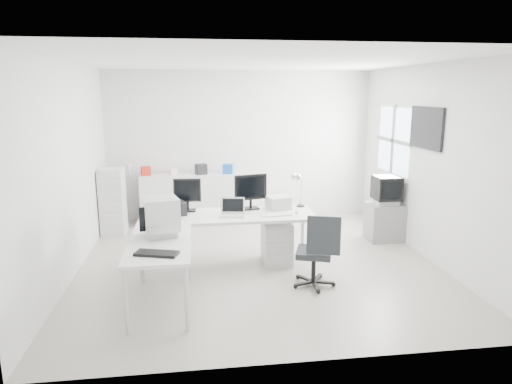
{
  "coord_description": "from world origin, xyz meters",
  "views": [
    {
      "loc": [
        -0.85,
        -6.14,
        2.41
      ],
      "look_at": [
        0.0,
        0.2,
        1.0
      ],
      "focal_mm": 32.0,
      "sensor_mm": 36.0,
      "label": 1
    }
  ],
  "objects": [
    {
      "name": "clutter_box_c",
      "position": [
        -0.75,
        2.24,
        1.01
      ],
      "size": [
        0.24,
        0.23,
        0.19
      ],
      "primitive_type": "cube",
      "rotation": [
        0.0,
        0.0,
        0.34
      ],
      "color": "black",
      "rests_on": "sideboard"
    },
    {
      "name": "wall_picture",
      "position": [
        2.47,
        0.1,
        1.9
      ],
      "size": [
        0.04,
        0.9,
        0.6
      ],
      "primitive_type": null,
      "color": "black",
      "rests_on": "right_wall"
    },
    {
      "name": "clutter_box_d",
      "position": [
        -0.25,
        2.24,
        1.0
      ],
      "size": [
        0.21,
        0.2,
        0.18
      ],
      "primitive_type": "cube",
      "rotation": [
        0.0,
        0.0,
        -0.28
      ],
      "color": "#184CA8",
      "rests_on": "sideboard"
    },
    {
      "name": "sideboard",
      "position": [
        -0.95,
        2.24,
        0.46
      ],
      "size": [
        1.83,
        0.46,
        0.91
      ],
      "primitive_type": "cube",
      "color": "silver",
      "rests_on": "floor"
    },
    {
      "name": "crt_tv",
      "position": [
        2.22,
        0.76,
        0.84
      ],
      "size": [
        0.5,
        0.48,
        0.45
      ],
      "primitive_type": null,
      "color": "black",
      "rests_on": "tv_cabinet"
    },
    {
      "name": "right_wall",
      "position": [
        2.5,
        0.0,
        1.4
      ],
      "size": [
        0.02,
        5.0,
        2.8
      ],
      "primitive_type": "cube",
      "color": "silver",
      "rests_on": "floor"
    },
    {
      "name": "laptop",
      "position": [
        -0.38,
        -0.15,
        0.87
      ],
      "size": [
        0.42,
        0.43,
        0.24
      ],
      "primitive_type": null,
      "rotation": [
        0.0,
        0.0,
        -0.18
      ],
      "color": "#B7B7BA",
      "rests_on": "main_desk"
    },
    {
      "name": "floor",
      "position": [
        0.0,
        0.0,
        0.0
      ],
      "size": [
        5.0,
        5.0,
        0.01
      ],
      "primitive_type": "cube",
      "color": "beige",
      "rests_on": "ground"
    },
    {
      "name": "filing_cabinet",
      "position": [
        -2.28,
        1.74,
        0.57
      ],
      "size": [
        0.4,
        0.47,
        1.13
      ],
      "primitive_type": "cube",
      "color": "silver",
      "rests_on": "floor"
    },
    {
      "name": "side_desk",
      "position": [
        -1.28,
        -1.15,
        0.38
      ],
      "size": [
        0.7,
        1.4,
        0.75
      ],
      "primitive_type": null,
      "color": "silver",
      "rests_on": "floor"
    },
    {
      "name": "ceiling",
      "position": [
        0.0,
        0.0,
        2.8
      ],
      "size": [
        5.0,
        5.0,
        0.01
      ],
      "primitive_type": "cube",
      "color": "white",
      "rests_on": "back_wall"
    },
    {
      "name": "inkjet_printer",
      "position": [
        -1.28,
        0.05,
        0.84
      ],
      "size": [
        0.6,
        0.53,
        0.18
      ],
      "primitive_type": "cube",
      "rotation": [
        0.0,
        0.0,
        0.31
      ],
      "color": "black",
      "rests_on": "main_desk"
    },
    {
      "name": "lcd_monitor_small",
      "position": [
        -0.98,
        0.2,
        0.99
      ],
      "size": [
        0.39,
        0.24,
        0.48
      ],
      "primitive_type": null,
      "rotation": [
        0.0,
        0.0,
        -0.06
      ],
      "color": "black",
      "rests_on": "main_desk"
    },
    {
      "name": "drawer_pedestal",
      "position": [
        0.27,
        0.0,
        0.3
      ],
      "size": [
        0.4,
        0.5,
        0.6
      ],
      "primitive_type": "cube",
      "color": "silver",
      "rests_on": "floor"
    },
    {
      "name": "white_mouse",
      "position": [
        0.52,
        -0.15,
        0.78
      ],
      "size": [
        0.05,
        0.05,
        0.05
      ],
      "primitive_type": "sphere",
      "color": "silver",
      "rests_on": "main_desk"
    },
    {
      "name": "clutter_box_a",
      "position": [
        -1.75,
        2.24,
        0.99
      ],
      "size": [
        0.2,
        0.18,
        0.16
      ],
      "primitive_type": "cube",
      "rotation": [
        0.0,
        0.0,
        0.29
      ],
      "color": "#B11E19",
      "rests_on": "sideboard"
    },
    {
      "name": "main_desk",
      "position": [
        -0.43,
        -0.05,
        0.38
      ],
      "size": [
        2.4,
        0.8,
        0.75
      ],
      "primitive_type": null,
      "color": "silver",
      "rests_on": "floor"
    },
    {
      "name": "clutter_bottle",
      "position": [
        -2.05,
        2.28,
        1.02
      ],
      "size": [
        0.07,
        0.07,
        0.22
      ],
      "primitive_type": "cylinder",
      "color": "silver",
      "rests_on": "sideboard"
    },
    {
      "name": "lcd_monitor_large",
      "position": [
        -0.08,
        0.2,
        1.0
      ],
      "size": [
        0.51,
        0.3,
        0.5
      ],
      "primitive_type": null,
      "rotation": [
        0.0,
        0.0,
        0.23
      ],
      "color": "black",
      "rests_on": "main_desk"
    },
    {
      "name": "window",
      "position": [
        2.48,
        1.2,
        1.6
      ],
      "size": [
        0.02,
        1.2,
        1.1
      ],
      "primitive_type": null,
      "color": "white",
      "rests_on": "right_wall"
    },
    {
      "name": "back_wall",
      "position": [
        0.0,
        2.5,
        1.4
      ],
      "size": [
        5.0,
        0.02,
        2.8
      ],
      "primitive_type": "cube",
      "color": "silver",
      "rests_on": "floor"
    },
    {
      "name": "tv_cabinet",
      "position": [
        2.22,
        0.76,
        0.31
      ],
      "size": [
        0.56,
        0.46,
        0.61
      ],
      "primitive_type": "cube",
      "color": "slate",
      "rests_on": "floor"
    },
    {
      "name": "crt_monitor",
      "position": [
        -1.28,
        -0.9,
        0.99
      ],
      "size": [
        0.51,
        0.51,
        0.48
      ],
      "primitive_type": null,
      "rotation": [
        0.0,
        0.0,
        0.26
      ],
      "color": "#B7B7BA",
      "rests_on": "side_desk"
    },
    {
      "name": "black_keyboard",
      "position": [
        -1.28,
        -1.55,
        0.76
      ],
      "size": [
        0.48,
        0.3,
        0.03
      ],
      "primitive_type": "cube",
      "rotation": [
        0.0,
        0.0,
        -0.29
      ],
      "color": "black",
      "rests_on": "side_desk"
    },
    {
      "name": "left_wall",
      "position": [
        -2.5,
        0.0,
        1.4
      ],
      "size": [
        0.02,
        5.0,
        2.8
      ],
      "primitive_type": "cube",
      "color": "silver",
      "rests_on": "floor"
    },
    {
      "name": "office_chair",
      "position": [
        0.59,
        -0.86,
        0.48
      ],
      "size": [
        0.7,
        0.7,
        0.96
      ],
      "primitive_type": null,
      "rotation": [
        0.0,
        0.0,
        -0.32
      ],
      "color": "#232527",
      "rests_on": "floor"
    },
    {
      "name": "clutter_box_b",
      "position": [
        -1.25,
        2.24,
        0.97
      ],
      "size": [
        0.14,
        0.13,
        0.12
      ],
      "primitive_type": "cube",
      "rotation": [
        0.0,
        0.0,
        0.26
      ],
      "color": "silver",
      "rests_on": "sideboard"
    },
    {
      "name": "white_keyboard",
      "position": [
        0.22,
        -0.2,
        0.76
      ],
      "size": [
        0.43,
        0.17,
        0.02
      ],
      "primitive_type": "cube",
      "rotation": [
        0.0,
        0.0,
        0.1
      ],
      "color": "silver",
      "rests_on": "main_desk"
    },
    {
      "name": "desk_lamp",
      "position": [
        0.67,
        0.25,
        1.01
      ],
      "size": [
        0.19,
        0.19,
        0.53
      ],
      "primitive_type": null,
      "rotation": [
        0.0,
        0.0,
        -0.05
      ],
      "color": "silver",
      "rests_on": "main_desk"
    },
    {
      "name": "laser_printer",
      "position": [
        0.32,
        0.17,
        0.84
      ],
      "size": [
        0.37,
        0.34,
        0.18
      ],
      "primitive_type": "cube",
      "rotation": [
        0.0,
        0.0,
        0.25
      ],
      "color": "#B5B5B5",
      "rests_on": "main_desk"
    }
  ]
}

